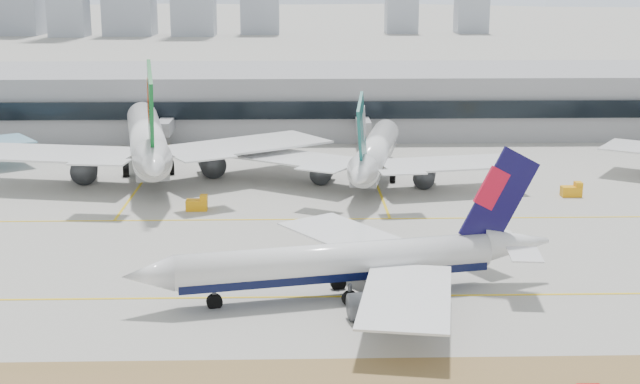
{
  "coord_description": "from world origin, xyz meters",
  "views": [
    {
      "loc": [
        -2.91,
        -107.48,
        38.72
      ],
      "look_at": [
        0.53,
        18.0,
        7.5
      ],
      "focal_mm": 50.0,
      "sensor_mm": 36.0,
      "label": 1
    }
  ],
  "objects_px": {
    "taxiing_airliner": "(351,262)",
    "widebody_eva": "(147,142)",
    "widebody_cathay": "(374,155)",
    "terminal": "(307,99)"
  },
  "relations": [
    {
      "from": "taxiing_airliner",
      "to": "widebody_eva",
      "type": "bearing_deg",
      "value": -74.14
    },
    {
      "from": "widebody_cathay",
      "to": "terminal",
      "type": "distance_m",
      "value": 60.83
    },
    {
      "from": "taxiing_airliner",
      "to": "terminal",
      "type": "bearing_deg",
      "value": -100.29
    },
    {
      "from": "taxiing_airliner",
      "to": "widebody_eva",
      "type": "xyz_separation_m",
      "value": [
        -35.18,
        66.4,
        2.38
      ]
    },
    {
      "from": "taxiing_airliner",
      "to": "widebody_eva",
      "type": "relative_size",
      "value": 0.76
    },
    {
      "from": "taxiing_airliner",
      "to": "widebody_cathay",
      "type": "relative_size",
      "value": 0.96
    },
    {
      "from": "taxiing_airliner",
      "to": "terminal",
      "type": "xyz_separation_m",
      "value": [
        -3.69,
        119.58,
        3.16
      ]
    },
    {
      "from": "widebody_cathay",
      "to": "widebody_eva",
      "type": "bearing_deg",
      "value": 92.76
    },
    {
      "from": "widebody_eva",
      "to": "widebody_cathay",
      "type": "bearing_deg",
      "value": -109.83
    },
    {
      "from": "taxiing_airliner",
      "to": "widebody_cathay",
      "type": "bearing_deg",
      "value": -109.68
    }
  ]
}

